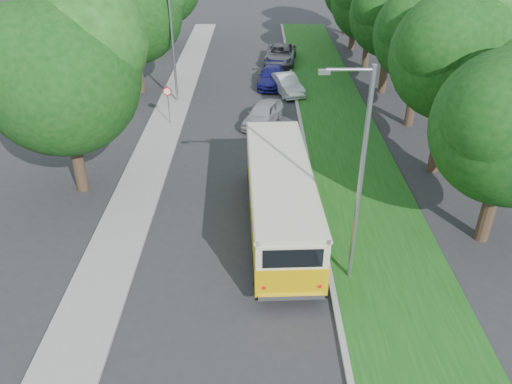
{
  "coord_description": "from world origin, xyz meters",
  "views": [
    {
      "loc": [
        0.89,
        -16.8,
        12.16
      ],
      "look_at": [
        0.85,
        1.23,
        1.5
      ],
      "focal_mm": 35.0,
      "sensor_mm": 36.0,
      "label": 1
    }
  ],
  "objects_px": {
    "lamppost_near": "(358,175)",
    "car_blue": "(272,77)",
    "lamppost_far": "(171,41)",
    "car_white": "(287,84)",
    "car_silver": "(263,114)",
    "car_grey": "(280,55)",
    "vintage_bus": "(280,199)"
  },
  "relations": [
    {
      "from": "car_blue",
      "to": "car_grey",
      "type": "xyz_separation_m",
      "value": [
        0.89,
        5.72,
        0.09
      ]
    },
    {
      "from": "car_silver",
      "to": "car_blue",
      "type": "xyz_separation_m",
      "value": [
        0.72,
        7.55,
        -0.04
      ]
    },
    {
      "from": "lamppost_far",
      "to": "car_white",
      "type": "height_order",
      "value": "lamppost_far"
    },
    {
      "from": "lamppost_near",
      "to": "car_silver",
      "type": "xyz_separation_m",
      "value": [
        -2.95,
        14.55,
        -3.67
      ]
    },
    {
      "from": "lamppost_far",
      "to": "car_white",
      "type": "bearing_deg",
      "value": 13.05
    },
    {
      "from": "car_blue",
      "to": "car_grey",
      "type": "height_order",
      "value": "car_grey"
    },
    {
      "from": "vintage_bus",
      "to": "car_white",
      "type": "height_order",
      "value": "vintage_bus"
    },
    {
      "from": "lamppost_near",
      "to": "car_blue",
      "type": "bearing_deg",
      "value": 95.76
    },
    {
      "from": "lamppost_near",
      "to": "vintage_bus",
      "type": "relative_size",
      "value": 0.81
    },
    {
      "from": "lamppost_far",
      "to": "car_silver",
      "type": "height_order",
      "value": "lamppost_far"
    },
    {
      "from": "lamppost_far",
      "to": "car_silver",
      "type": "distance_m",
      "value": 7.92
    },
    {
      "from": "vintage_bus",
      "to": "car_white",
      "type": "distance_m",
      "value": 17.14
    },
    {
      "from": "lamppost_near",
      "to": "car_white",
      "type": "bearing_deg",
      "value": 93.4
    },
    {
      "from": "lamppost_near",
      "to": "car_grey",
      "type": "relative_size",
      "value": 1.49
    },
    {
      "from": "vintage_bus",
      "to": "car_silver",
      "type": "xyz_separation_m",
      "value": [
        -0.58,
        11.34,
        -0.77
      ]
    },
    {
      "from": "car_silver",
      "to": "car_white",
      "type": "bearing_deg",
      "value": 93.94
    },
    {
      "from": "lamppost_near",
      "to": "car_blue",
      "type": "relative_size",
      "value": 1.76
    },
    {
      "from": "car_white",
      "to": "car_grey",
      "type": "xyz_separation_m",
      "value": [
        -0.13,
        7.54,
        0.08
      ]
    },
    {
      "from": "car_white",
      "to": "car_grey",
      "type": "bearing_deg",
      "value": 73.25
    },
    {
      "from": "lamppost_near",
      "to": "car_blue",
      "type": "distance_m",
      "value": 22.52
    },
    {
      "from": "car_silver",
      "to": "car_blue",
      "type": "relative_size",
      "value": 0.9
    },
    {
      "from": "vintage_bus",
      "to": "car_white",
      "type": "relative_size",
      "value": 2.46
    },
    {
      "from": "car_silver",
      "to": "car_white",
      "type": "xyz_separation_m",
      "value": [
        1.75,
        5.74,
        -0.03
      ]
    },
    {
      "from": "car_blue",
      "to": "lamppost_far",
      "type": "bearing_deg",
      "value": -145.35
    },
    {
      "from": "lamppost_near",
      "to": "car_blue",
      "type": "height_order",
      "value": "lamppost_near"
    },
    {
      "from": "lamppost_far",
      "to": "car_grey",
      "type": "height_order",
      "value": "lamppost_far"
    },
    {
      "from": "lamppost_far",
      "to": "car_grey",
      "type": "distance_m",
      "value": 12.47
    },
    {
      "from": "car_blue",
      "to": "lamppost_near",
      "type": "bearing_deg",
      "value": -77.92
    },
    {
      "from": "lamppost_far",
      "to": "car_blue",
      "type": "relative_size",
      "value": 1.65
    },
    {
      "from": "car_grey",
      "to": "vintage_bus",
      "type": "bearing_deg",
      "value": -85.71
    },
    {
      "from": "car_white",
      "to": "car_blue",
      "type": "relative_size",
      "value": 0.89
    },
    {
      "from": "lamppost_near",
      "to": "car_white",
      "type": "height_order",
      "value": "lamppost_near"
    }
  ]
}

